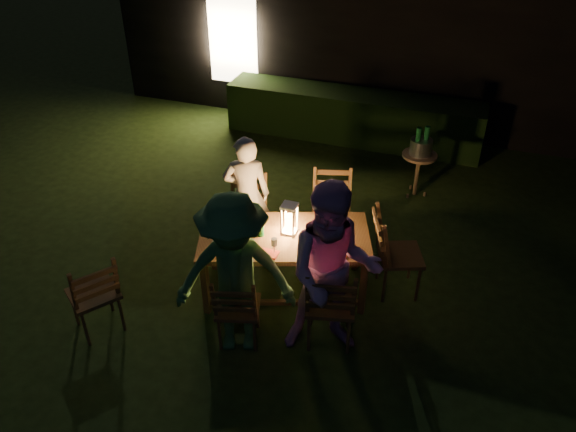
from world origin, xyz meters
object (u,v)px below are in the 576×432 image
(chair_near_right, at_px, (330,317))
(side_table, at_px, (419,159))
(chair_end, at_px, (397,267))
(chair_spare, at_px, (97,306))
(person_opp_left, at_px, (235,277))
(chair_far_left, at_px, (248,228))
(bottle_bucket_b, at_px, (426,143))
(person_house_side, at_px, (247,194))
(ice_bucket, at_px, (421,147))
(bottle_table, at_px, (260,224))
(dining_table, at_px, (285,241))
(lantern, at_px, (289,220))
(bottle_bucket_a, at_px, (417,144))
(chair_far_right, at_px, (331,227))
(person_opp_right, at_px, (333,272))
(chair_near_left, at_px, (238,319))

(chair_near_right, xyz_separation_m, side_table, (0.39, 3.11, 0.25))
(chair_near_right, distance_m, chair_end, 1.10)
(chair_spare, xyz_separation_m, person_opp_left, (1.42, 0.28, 0.56))
(chair_far_left, distance_m, bottle_bucket_b, 2.72)
(person_house_side, distance_m, bottle_bucket_b, 2.65)
(ice_bucket, bearing_deg, person_house_side, -132.72)
(bottle_table, bearing_deg, person_opp_left, -84.52)
(dining_table, xyz_separation_m, lantern, (0.03, 0.06, 0.23))
(chair_far_left, relative_size, bottle_bucket_a, 3.09)
(chair_near_right, xyz_separation_m, chair_far_left, (-1.35, 1.16, -0.02))
(chair_end, bearing_deg, bottle_table, -91.73)
(bottle_bucket_a, height_order, bottle_bucket_b, same)
(chair_near_right, height_order, chair_far_right, chair_near_right)
(chair_end, xyz_separation_m, chair_spare, (-2.74, -1.61, -0.02))
(bottle_bucket_a, bearing_deg, lantern, -112.03)
(bottle_bucket_b, bearing_deg, person_opp_left, -109.95)
(chair_spare, height_order, side_table, chair_spare)
(chair_near_right, relative_size, person_opp_right, 0.57)
(chair_far_right, height_order, person_house_side, person_house_side)
(bottle_table, xyz_separation_m, ice_bucket, (1.30, 2.61, -0.14))
(chair_near_left, xyz_separation_m, bottle_table, (-0.06, 0.79, 0.60))
(ice_bucket, xyz_separation_m, bottle_bucket_b, (0.05, 0.04, 0.05))
(bottle_table, distance_m, bottle_bucket_b, 2.97)
(chair_far_right, bearing_deg, chair_end, 134.26)
(chair_near_right, distance_m, ice_bucket, 3.16)
(chair_far_left, distance_m, person_opp_right, 1.93)
(bottle_table, bearing_deg, chair_end, 19.16)
(chair_end, distance_m, bottle_bucket_a, 2.14)
(chair_far_right, bearing_deg, person_house_side, 0.25)
(lantern, distance_m, bottle_table, 0.30)
(chair_near_right, distance_m, bottle_bucket_b, 3.22)
(bottle_table, xyz_separation_m, bottle_bucket_b, (1.35, 2.65, -0.09))
(chair_near_right, relative_size, lantern, 3.01)
(dining_table, bearing_deg, person_opp_right, -61.24)
(person_house_side, bearing_deg, person_opp_right, 118.76)
(person_house_side, distance_m, bottle_table, 0.86)
(chair_spare, height_order, bottle_table, bottle_table)
(lantern, bearing_deg, bottle_bucket_a, 67.97)
(chair_near_left, height_order, chair_end, chair_end)
(ice_bucket, bearing_deg, bottle_table, -116.44)
(chair_far_left, xyz_separation_m, side_table, (1.74, 1.95, 0.27))
(dining_table, xyz_separation_m, chair_far_left, (-0.68, 0.58, -0.37))
(chair_far_left, xyz_separation_m, person_house_side, (-0.02, 0.05, 0.45))
(chair_far_right, relative_size, chair_spare, 1.03)
(chair_end, distance_m, side_table, 2.14)
(chair_end, distance_m, bottle_bucket_b, 2.22)
(person_opp_left, xyz_separation_m, bottle_bucket_a, (1.17, 3.41, -0.07))
(bottle_table, bearing_deg, dining_table, 19.18)
(bottle_bucket_a, bearing_deg, chair_near_right, -96.23)
(chair_end, bearing_deg, dining_table, -91.73)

